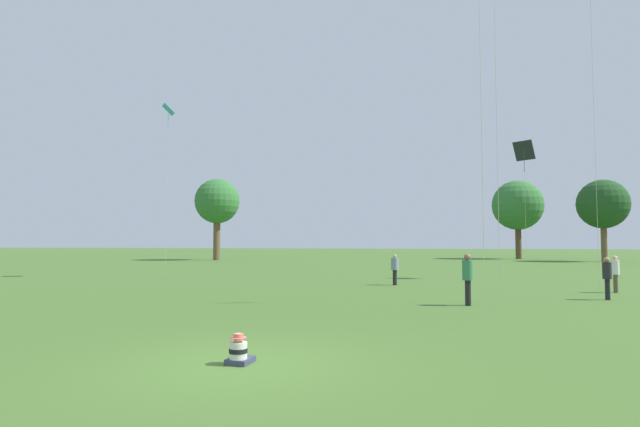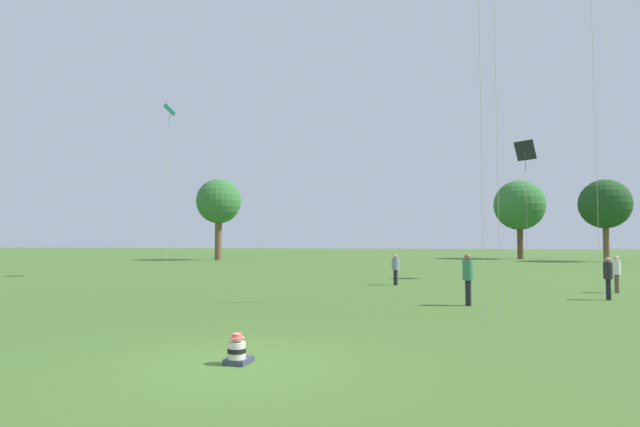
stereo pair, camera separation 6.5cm
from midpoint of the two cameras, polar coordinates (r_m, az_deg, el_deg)
name	(u,v)px [view 2 (the right image)]	position (r m, az deg, el deg)	size (l,w,h in m)	color
ground_plane	(238,365)	(9.38, -9.17, -16.77)	(300.00, 300.00, 0.00)	#426628
seated_toddler	(237,352)	(9.43, -9.23, -15.32)	(0.45, 0.54, 0.56)	#383D56
person_standing_0	(468,275)	(18.07, 16.65, -6.71)	(0.51, 0.51, 1.78)	black
person_standing_1	(616,271)	(25.14, 30.84, -5.63)	(0.37, 0.37, 1.59)	brown
person_standing_2	(395,267)	(25.74, 8.70, -6.07)	(0.46, 0.46, 1.56)	black
person_standing_3	(608,274)	(21.89, 30.13, -6.02)	(0.40, 0.40, 1.62)	black
kite_0	(169,116)	(33.66, -16.78, 10.59)	(1.04, 1.07, 10.89)	#339EDB
kite_4	(525,153)	(32.39, 22.45, 6.46)	(1.24, 1.14, 8.20)	#1E2328
distant_tree_0	(605,204)	(63.75, 29.81, 0.92)	(5.46, 5.46, 9.13)	brown
distant_tree_1	(219,202)	(61.56, -11.47, 1.30)	(5.39, 5.39, 9.79)	brown
distant_tree_2	(519,205)	(68.87, 21.85, 0.87)	(6.38, 6.38, 10.09)	brown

